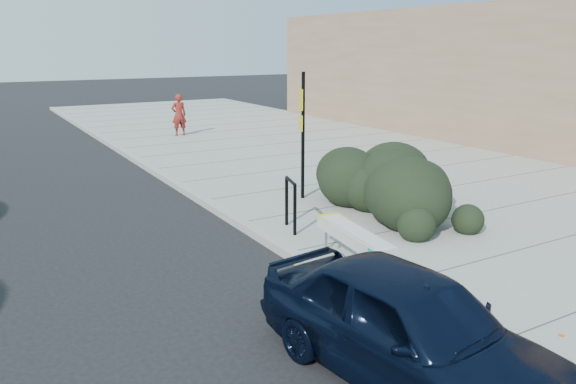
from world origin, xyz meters
name	(u,v)px	position (x,y,z in m)	size (l,w,h in m)	color
ground	(361,302)	(0.00, 0.00, 0.00)	(120.00, 120.00, 0.00)	black
sidewalk_near	(412,183)	(5.60, 5.00, 0.07)	(11.20, 50.00, 0.15)	gray
curb_near	(224,213)	(0.00, 5.00, 0.08)	(0.22, 50.00, 0.17)	#9E9E99
bench	(354,237)	(0.60, 1.00, 0.63)	(0.66, 2.02, 0.60)	gray
bike_rack	(291,200)	(0.60, 3.07, 0.77)	(0.24, 0.68, 1.03)	black
sign_post	(302,129)	(2.06, 5.01, 1.82)	(0.16, 0.33, 2.98)	black
hedge	(394,175)	(3.30, 3.17, 0.93)	(2.09, 4.19, 1.57)	black
sedan_navy	(409,327)	(-0.80, -1.88, 0.68)	(1.60, 3.97, 1.35)	black
pedestrian	(179,115)	(2.86, 15.76, 0.99)	(0.61, 0.40, 1.68)	maroon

